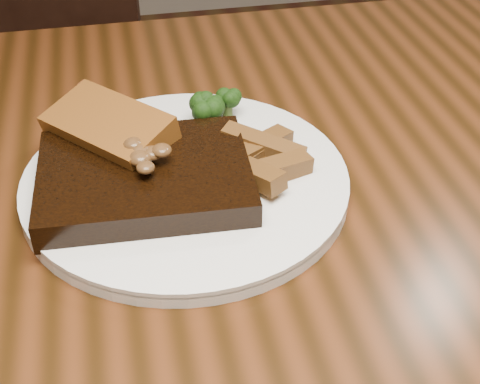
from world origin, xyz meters
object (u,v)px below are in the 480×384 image
object	(u,v)px
chair_far	(34,98)
plate	(186,183)
steak	(145,178)
dining_table	(246,285)
potato_wedges	(264,165)
garlic_bread	(112,146)

from	to	relation	value
chair_far	plate	world-z (taller)	chair_far
plate	steak	world-z (taller)	steak
chair_far	steak	distance (m)	0.71
dining_table	potato_wedges	distance (m)	0.13
chair_far	potato_wedges	size ratio (longest dim) A/B	8.79
plate	potato_wedges	world-z (taller)	potato_wedges
chair_far	potato_wedges	xyz separation A→B (m)	(0.28, -0.64, 0.26)
steak	garlic_bread	world-z (taller)	steak
steak	potato_wedges	xyz separation A→B (m)	(0.11, 0.00, -0.00)
chair_far	plate	bearing A→B (deg)	117.07
plate	steak	size ratio (longest dim) A/B	1.62
steak	chair_far	bearing A→B (deg)	107.28
plate	potato_wedges	bearing A→B (deg)	-8.51
dining_table	potato_wedges	size ratio (longest dim) A/B	14.95
chair_far	garlic_bread	bearing A→B (deg)	112.58
steak	potato_wedges	size ratio (longest dim) A/B	1.78
dining_table	chair_far	distance (m)	0.74
dining_table	chair_far	size ratio (longest dim) A/B	1.70
plate	potato_wedges	xyz separation A→B (m)	(0.07, -0.01, 0.02)
steak	potato_wedges	bearing A→B (deg)	3.05
dining_table	potato_wedges	xyz separation A→B (m)	(0.03, 0.04, 0.12)
chair_far	potato_wedges	distance (m)	0.74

